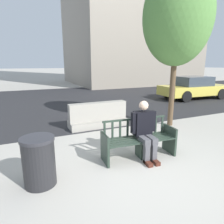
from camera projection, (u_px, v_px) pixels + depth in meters
ground_plane at (148, 170)px, 4.10m from camera, size 200.00×200.00×0.00m
street_asphalt at (64, 100)px, 11.79m from camera, size 120.00×12.00×0.01m
street_bench at (139, 141)px, 4.57m from camera, size 1.73×0.67×0.88m
seated_person at (145, 129)px, 4.49m from camera, size 0.59×0.75×1.31m
jersey_barrier_centre at (98, 117)px, 6.85m from camera, size 2.00×0.69×0.84m
street_tree at (177, 17)px, 6.25m from camera, size 2.18×2.18×5.05m
car_taxi_near at (194, 88)px, 12.34m from camera, size 4.38×2.08×1.36m
trash_bin at (39, 161)px, 3.50m from camera, size 0.59×0.59×0.89m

